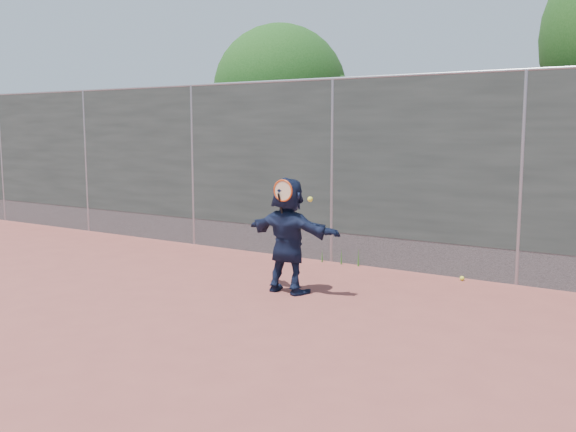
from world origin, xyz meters
The scene contains 7 objects.
ground centered at (0.00, 0.00, 0.00)m, with size 80.00×80.00×0.00m, color #9E4C42.
player centered at (0.49, 1.39, 0.78)m, with size 1.45×0.46×1.57m, color #161F3C.
ball_ground centered at (2.27, 3.32, 0.03)m, with size 0.07×0.07×0.07m, color #EFF436.
fence centered at (0.00, 3.50, 1.58)m, with size 20.00×0.06×3.03m.
swing_action centered at (0.57, 1.20, 1.38)m, with size 0.56×0.13×0.51m.
tree_left centered at (-2.85, 6.55, 2.94)m, with size 3.15×3.00×4.53m.
weed_clump centered at (0.29, 3.38, 0.13)m, with size 0.68×0.07×0.30m.
Camera 1 is at (5.07, -5.76, 2.20)m, focal length 40.00 mm.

